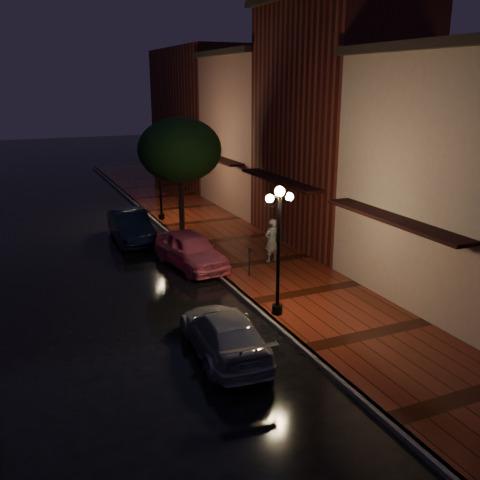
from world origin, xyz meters
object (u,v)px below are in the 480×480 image
woman_with_umbrella (272,222)px  street_tree (180,152)px  streetlamp_far (160,176)px  streetlamp_near (279,243)px  parking_meter (249,259)px  pink_car (191,250)px  silver_car (224,333)px  navy_car (131,226)px

woman_with_umbrella → street_tree: bearing=-84.8°
street_tree → streetlamp_far: bearing=94.9°
street_tree → woman_with_umbrella: (2.03, -6.10, -2.36)m
streetlamp_near → parking_meter: (0.65, 3.63, -1.73)m
pink_car → silver_car: pink_car is taller
streetlamp_far → silver_car: (-2.54, -15.56, -1.95)m
woman_with_umbrella → silver_car: bearing=40.0°
navy_car → woman_with_umbrella: bearing=-50.3°
woman_with_umbrella → parking_meter: bearing=24.6°
woman_with_umbrella → parking_meter: size_ratio=2.19×
woman_with_umbrella → parking_meter: woman_with_umbrella is taller
streetlamp_near → woman_with_umbrella: (2.28, 4.89, -0.72)m
streetlamp_near → navy_car: size_ratio=0.93×
pink_car → street_tree: bearing=68.5°
pink_car → silver_car: 7.78m
pink_car → streetlamp_far: bearing=75.5°
pink_car → parking_meter: pink_car is taller
navy_car → pink_car: bearing=-71.5°
street_tree → pink_car: street_tree is taller
streetlamp_near → parking_meter: size_ratio=3.61×
silver_car → parking_meter: parking_meter is taller
pink_car → woman_with_umbrella: 3.62m
streetlamp_near → street_tree: street_tree is taller
navy_car → streetlamp_near: bearing=-75.9°
streetlamp_near → parking_meter: bearing=79.9°
silver_car → woman_with_umbrella: size_ratio=1.71×
streetlamp_far → navy_car: (-2.43, -3.12, -1.84)m
streetlamp_near → streetlamp_far: bearing=90.0°
streetlamp_far → navy_car: size_ratio=0.93×
parking_meter → pink_car: bearing=137.2°
pink_car → parking_meter: 2.90m
streetlamp_far → street_tree: bearing=-85.1°
street_tree → woman_with_umbrella: 6.84m
navy_car → parking_meter: navy_car is taller
woman_with_umbrella → parking_meter: (-1.63, -1.26, -1.01)m
streetlamp_near → street_tree: (0.26, 10.99, 1.64)m
navy_car → silver_car: navy_car is taller
streetlamp_far → street_tree: street_tree is taller
street_tree → woman_with_umbrella: bearing=-71.6°
streetlamp_near → navy_car: (-2.43, 10.88, -1.84)m
streetlamp_near → street_tree: bearing=88.7°
navy_car → silver_car: 12.44m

